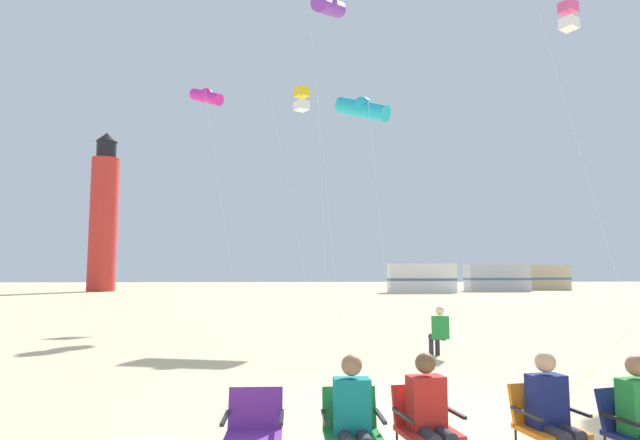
% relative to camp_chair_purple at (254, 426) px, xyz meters
% --- Properties ---
extents(ground, '(200.00, 200.00, 0.00)m').
position_rel_camp_chair_purple_xyz_m(ground, '(1.91, 2.23, -0.50)').
color(ground, beige).
extents(camp_chair_purple, '(0.56, 0.58, 0.82)m').
position_rel_camp_chair_purple_xyz_m(camp_chair_purple, '(0.00, 0.00, 0.00)').
color(camp_chair_purple, '#722D99').
rests_on(camp_chair_purple, ground).
extents(camp_chair_green, '(0.56, 0.57, 0.82)m').
position_rel_camp_chair_purple_xyz_m(camp_chair_green, '(0.91, -0.03, 0.00)').
color(camp_chair_green, '#238438').
rests_on(camp_chair_green, ground).
extents(spectator_green_chair, '(0.34, 0.51, 1.16)m').
position_rel_camp_chair_purple_xyz_m(spectator_green_chair, '(0.91, -0.17, 0.11)').
color(spectator_green_chair, '#147F84').
rests_on(spectator_green_chair, ground).
extents(camp_chair_red, '(0.63, 0.64, 0.82)m').
position_rel_camp_chair_purple_xyz_m(camp_chair_red, '(1.63, 0.03, 0.00)').
color(camp_chair_red, red).
rests_on(camp_chair_red, ground).
extents(spectator_red_chair, '(0.39, 0.54, 1.16)m').
position_rel_camp_chair_purple_xyz_m(spectator_red_chair, '(1.65, -0.10, 0.11)').
color(spectator_red_chair, red).
rests_on(spectator_red_chair, ground).
extents(camp_chair_orange, '(0.63, 0.65, 0.82)m').
position_rel_camp_chair_purple_xyz_m(camp_chair_orange, '(2.82, 0.02, 0.00)').
color(camp_chair_orange, orange).
rests_on(camp_chair_orange, ground).
extents(spectator_orange_chair, '(0.39, 0.54, 1.16)m').
position_rel_camp_chair_purple_xyz_m(spectator_orange_chair, '(2.84, -0.12, 0.11)').
color(spectator_orange_chair, navy).
rests_on(spectator_orange_chair, ground).
extents(camp_chair_navy, '(0.65, 0.67, 0.82)m').
position_rel_camp_chair_purple_xyz_m(camp_chair_navy, '(3.57, -0.23, 0.00)').
color(camp_chair_navy, navy).
rests_on(camp_chair_navy, ground).
extents(kite_flyer_standing, '(0.39, 0.54, 1.16)m').
position_rel_camp_chair_purple_xyz_m(kite_flyer_standing, '(3.82, 6.87, 0.11)').
color(kite_flyer_standing, '#238438').
rests_on(kite_flyer_standing, ground).
extents(kite_tube_cyan, '(2.35, 2.15, 9.49)m').
position_rel_camp_chair_purple_xyz_m(kite_tube_cyan, '(3.45, 15.92, 8.29)').
color(kite_tube_cyan, silver).
rests_on(kite_tube_cyan, ground).
extents(kite_tube_magenta, '(3.17, 3.07, 13.11)m').
position_rel_camp_chair_purple_xyz_m(kite_tube_magenta, '(-4.50, 25.35, 11.90)').
color(kite_tube_magenta, silver).
rests_on(kite_tube_magenta, ground).
extents(kite_box_rainbow, '(2.44, 2.12, 12.99)m').
position_rel_camp_chair_purple_xyz_m(kite_box_rainbow, '(11.80, 14.53, 11.89)').
color(kite_box_rainbow, silver).
rests_on(kite_box_rainbow, ground).
extents(kite_box_gold, '(2.06, 1.96, 11.06)m').
position_rel_camp_chair_purple_xyz_m(kite_box_gold, '(1.01, 19.86, 9.96)').
color(kite_box_gold, silver).
rests_on(kite_box_gold, ground).
extents(kite_tube_violet, '(1.75, 2.54, 13.83)m').
position_rel_camp_chair_purple_xyz_m(kite_tube_violet, '(2.03, 15.68, 12.63)').
color(kite_tube_violet, silver).
rests_on(kite_tube_violet, ground).
extents(kite_diamond_orange, '(1.78, 1.78, 12.86)m').
position_rel_camp_chair_purple_xyz_m(kite_diamond_orange, '(1.62, 24.70, 11.52)').
color(kite_diamond_orange, silver).
rests_on(kite_diamond_orange, ground).
extents(lighthouse_distant, '(2.80, 2.80, 16.80)m').
position_rel_camp_chair_purple_xyz_m(lighthouse_distant, '(-18.84, 50.44, 7.34)').
color(lighthouse_distant, red).
rests_on(lighthouse_distant, ground).
extents(rv_van_white, '(6.54, 2.63, 2.80)m').
position_rel_camp_chair_purple_xyz_m(rv_van_white, '(13.49, 45.00, 0.89)').
color(rv_van_white, white).
rests_on(rv_van_white, ground).
extents(rv_van_silver, '(6.45, 2.38, 2.80)m').
position_rel_camp_chair_purple_xyz_m(rv_van_silver, '(22.48, 48.50, 0.89)').
color(rv_van_silver, '#B7BABF').
rests_on(rv_van_silver, ground).
extents(rv_van_tan, '(6.49, 2.48, 2.80)m').
position_rel_camp_chair_purple_xyz_m(rv_van_tan, '(28.84, 52.14, 0.89)').
color(rv_van_tan, '#C6B28C').
rests_on(rv_van_tan, ground).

